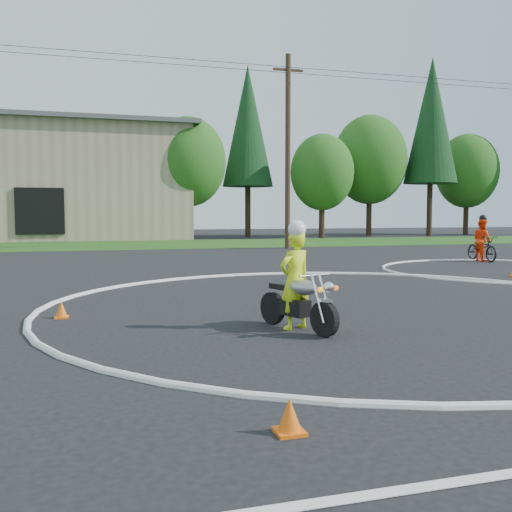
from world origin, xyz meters
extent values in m
plane|color=black|center=(0.00, 0.00, 0.00)|extent=(120.00, 120.00, 0.00)
cube|color=#1E4714|center=(0.00, 27.00, 0.01)|extent=(120.00, 10.00, 0.02)
torus|color=silver|center=(0.00, 3.00, 0.01)|extent=(12.12, 12.12, 0.12)
torus|color=silver|center=(8.00, 8.00, 0.01)|extent=(8.10, 8.10, 0.10)
cube|color=silver|center=(-3.00, -4.00, 0.01)|extent=(8.00, 0.12, 0.01)
cylinder|color=black|center=(-1.66, 0.51, 0.26)|extent=(0.28, 0.53, 0.53)
cylinder|color=black|center=(-2.09, 1.67, 0.26)|extent=(0.28, 0.53, 0.53)
cube|color=black|center=(-1.89, 1.13, 0.35)|extent=(0.40, 0.54, 0.26)
ellipsoid|color=#9D9CA0|center=(-1.83, 0.97, 0.69)|extent=(0.49, 0.64, 0.25)
cube|color=black|center=(-1.98, 1.38, 0.65)|extent=(0.40, 0.58, 0.09)
cylinder|color=white|center=(-1.76, 0.55, 0.57)|extent=(0.15, 0.31, 0.71)
cylinder|color=silver|center=(-1.61, 0.61, 0.57)|extent=(0.15, 0.31, 0.71)
cube|color=white|center=(-1.65, 0.50, 0.55)|extent=(0.18, 0.22, 0.04)
cylinder|color=silver|center=(-1.74, 0.72, 0.90)|extent=(0.59, 0.25, 0.03)
sphere|color=white|center=(-1.63, 0.43, 0.75)|extent=(0.16, 0.16, 0.16)
sphere|color=orange|center=(-1.78, 0.39, 0.72)|extent=(0.08, 0.08, 0.08)
sphere|color=#DB4A0A|center=(-1.49, 0.50, 0.72)|extent=(0.08, 0.08, 0.08)
cylinder|color=silver|center=(-1.88, 1.51, 0.26)|extent=(0.31, 0.68, 0.07)
imported|color=#D4F219|center=(-1.88, 1.19, 0.78)|extent=(0.66, 0.55, 1.56)
sphere|color=white|center=(-1.86, 1.15, 1.58)|extent=(0.28, 0.28, 0.28)
imported|color=black|center=(9.55, 11.39, 0.49)|extent=(0.81, 1.91, 0.98)
imported|color=#FF3B0D|center=(9.55, 11.39, 0.81)|extent=(0.68, 0.84, 1.63)
sphere|color=black|center=(9.55, 11.39, 1.65)|extent=(0.28, 0.28, 0.28)
cone|color=#F65F0C|center=(-3.41, -2.86, 0.15)|extent=(0.22, 0.22, 0.30)
cube|color=#F65F0C|center=(-3.41, -2.86, 0.01)|extent=(0.24, 0.24, 0.03)
cone|color=#F65F0C|center=(-5.47, 3.20, 0.15)|extent=(0.22, 0.22, 0.30)
cube|color=#F65F0C|center=(-5.47, 3.20, 0.01)|extent=(0.24, 0.24, 0.03)
cube|color=black|center=(-8.00, 31.90, 2.00)|extent=(3.00, 0.16, 3.00)
cylinder|color=#382619|center=(2.00, 34.00, 1.62)|extent=(0.44, 0.44, 3.24)
ellipsoid|color=#1E5116|center=(2.00, 34.00, 5.58)|extent=(5.40, 5.40, 6.48)
cylinder|color=#382619|center=(7.00, 36.00, 1.98)|extent=(0.44, 0.44, 3.96)
cone|color=black|center=(7.00, 36.00, 8.63)|extent=(3.96, 3.96, 9.35)
cylinder|color=#382619|center=(12.00, 33.00, 1.44)|extent=(0.44, 0.44, 2.88)
ellipsoid|color=#1E5116|center=(12.00, 33.00, 4.96)|extent=(4.80, 4.80, 5.76)
cylinder|color=#382619|center=(17.00, 35.00, 1.80)|extent=(0.44, 0.44, 3.60)
ellipsoid|color=#1E5116|center=(17.00, 35.00, 6.20)|extent=(6.00, 6.00, 7.20)
cylinder|color=#382619|center=(22.00, 34.00, 2.16)|extent=(0.44, 0.44, 4.32)
cone|color=black|center=(22.00, 34.00, 9.42)|extent=(4.32, 4.32, 10.20)
cylinder|color=#382619|center=(27.00, 36.00, 1.62)|extent=(0.44, 0.44, 3.24)
ellipsoid|color=#1E5116|center=(27.00, 36.00, 5.58)|extent=(5.40, 5.40, 6.48)
cylinder|color=#382619|center=(-2.00, 35.00, 1.44)|extent=(0.44, 0.44, 2.88)
ellipsoid|color=#1E5116|center=(-2.00, 35.00, 4.96)|extent=(4.80, 4.80, 5.76)
cylinder|color=#473321|center=(5.00, 21.00, 5.00)|extent=(0.28, 0.28, 10.00)
cube|color=#473321|center=(5.00, 21.00, 9.20)|extent=(1.60, 0.12, 0.12)
cylinder|color=black|center=(-5.00, 20.45, 9.20)|extent=(20.00, 0.02, 0.02)
cylinder|color=black|center=(-5.00, 21.55, 9.20)|extent=(20.00, 0.02, 0.02)
cylinder|color=black|center=(15.00, 20.45, 9.20)|extent=(20.00, 0.02, 0.02)
cylinder|color=black|center=(15.00, 21.55, 9.20)|extent=(20.00, 0.02, 0.02)
camera|label=1|loc=(-4.97, -7.19, 1.81)|focal=40.00mm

